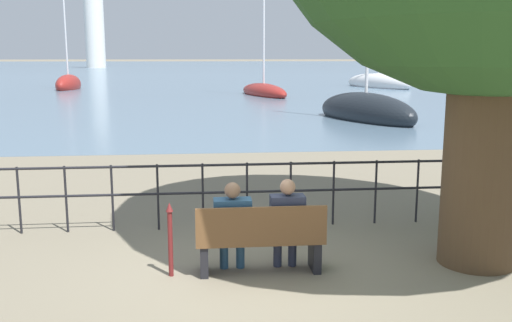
{
  "coord_description": "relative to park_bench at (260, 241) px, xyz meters",
  "views": [
    {
      "loc": [
        -0.74,
        -6.86,
        2.7
      ],
      "look_at": [
        0.0,
        0.5,
        1.34
      ],
      "focal_mm": 40.0,
      "sensor_mm": 36.0,
      "label": 1
    }
  ],
  "objects": [
    {
      "name": "ground_plane",
      "position": [
        0.0,
        0.06,
        -0.42
      ],
      "size": [
        1000.0,
        1000.0,
        0.0
      ],
      "primitive_type": "plane",
      "color": "#7A705B"
    },
    {
      "name": "harbor_water",
      "position": [
        0.0,
        159.1,
        -0.42
      ],
      "size": [
        600.0,
        300.0,
        0.01
      ],
      "color": "slate",
      "rests_on": "ground_plane"
    },
    {
      "name": "park_bench",
      "position": [
        0.0,
        0.0,
        0.0
      ],
      "size": [
        1.61,
        0.45,
        0.9
      ],
      "color": "brown",
      "rests_on": "ground_plane"
    },
    {
      "name": "seated_person_left",
      "position": [
        -0.34,
        0.08,
        0.22
      ],
      "size": [
        0.47,
        0.35,
        1.17
      ],
      "color": "navy",
      "rests_on": "ground_plane"
    },
    {
      "name": "seated_person_right",
      "position": [
        0.34,
        0.08,
        0.23
      ],
      "size": [
        0.43,
        0.35,
        1.2
      ],
      "color": "#2D3347",
      "rests_on": "ground_plane"
    },
    {
      "name": "promenade_railing",
      "position": [
        0.0,
        1.99,
        0.27
      ],
      "size": [
        11.26,
        0.04,
        1.05
      ],
      "color": "black",
      "rests_on": "ground_plane"
    },
    {
      "name": "closed_umbrella",
      "position": [
        -1.12,
        0.02,
        0.1
      ],
      "size": [
        0.09,
        0.09,
        0.94
      ],
      "color": "maroon",
      "rests_on": "ground_plane"
    },
    {
      "name": "sailboat_0",
      "position": [
        -11.46,
        42.07,
        -0.0
      ],
      "size": [
        1.88,
        5.13,
        11.33
      ],
      "rotation": [
        0.0,
        0.0,
        -0.06
      ],
      "color": "maroon",
      "rests_on": "ground_plane"
    },
    {
      "name": "sailboat_1",
      "position": [
        6.34,
        16.91,
        -0.04
      ],
      "size": [
        3.87,
        6.43,
        10.2
      ],
      "rotation": [
        0.0,
        0.0,
        0.36
      ],
      "color": "black",
      "rests_on": "ground_plane"
    },
    {
      "name": "sailboat_2",
      "position": [
        3.77,
        32.85,
        -0.08
      ],
      "size": [
        3.44,
        7.28,
        12.73
      ],
      "rotation": [
        0.0,
        0.0,
        0.27
      ],
      "color": "maroon",
      "rests_on": "ground_plane"
    },
    {
      "name": "sailboat_5",
      "position": [
        14.91,
        42.14,
        -0.03
      ],
      "size": [
        4.67,
        8.61,
        11.87
      ],
      "rotation": [
        0.0,
        0.0,
        0.35
      ],
      "color": "white",
      "rests_on": "ground_plane"
    },
    {
      "name": "harbor_lighthouse",
      "position": [
        -24.76,
        133.19,
        10.02
      ],
      "size": [
        4.49,
        4.49,
        22.45
      ],
      "color": "white",
      "rests_on": "ground_plane"
    }
  ]
}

